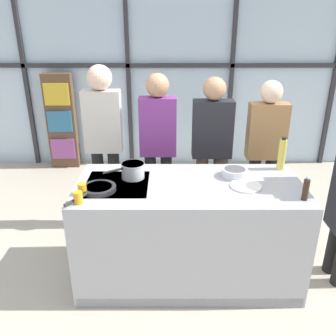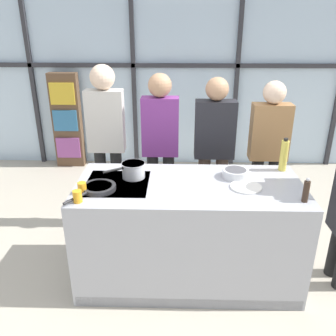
{
  "view_description": "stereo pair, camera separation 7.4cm",
  "coord_description": "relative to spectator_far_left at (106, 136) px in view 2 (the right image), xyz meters",
  "views": [
    {
      "loc": [
        -0.18,
        -2.65,
        2.19
      ],
      "look_at": [
        -0.18,
        0.1,
        1.02
      ],
      "focal_mm": 38.0,
      "sensor_mm": 36.0,
      "label": 1
    },
    {
      "loc": [
        -0.1,
        -2.65,
        2.19
      ],
      "look_at": [
        -0.18,
        0.1,
        1.02
      ],
      "focal_mm": 38.0,
      "sensor_mm": 36.0,
      "label": 2
    }
  ],
  "objects": [
    {
      "name": "spectator_far_left",
      "position": [
        0.0,
        0.0,
        0.0
      ],
      "size": [
        0.38,
        0.25,
        1.78
      ],
      "rotation": [
        0.0,
        0.0,
        3.14
      ],
      "color": "black",
      "rests_on": "ground_plane"
    },
    {
      "name": "ground_plane",
      "position": [
        0.85,
        -0.88,
        -1.05
      ],
      "size": [
        18.0,
        18.0,
        0.0
      ],
      "primitive_type": "plane",
      "color": "#BCB29E"
    },
    {
      "name": "white_plate",
      "position": [
        1.3,
        -0.93,
        -0.12
      ],
      "size": [
        0.26,
        0.26,
        0.01
      ],
      "primitive_type": "cylinder",
      "color": "white",
      "rests_on": "demo_island"
    },
    {
      "name": "spectator_far_right",
      "position": [
        1.7,
        0.0,
        -0.11
      ],
      "size": [
        0.4,
        0.23,
        1.63
      ],
      "rotation": [
        0.0,
        0.0,
        3.14
      ],
      "color": "black",
      "rests_on": "ground_plane"
    },
    {
      "name": "juice_glass_near",
      "position": [
        0.01,
        -1.21,
        -0.08
      ],
      "size": [
        0.07,
        0.07,
        0.09
      ],
      "primitive_type": "cylinder",
      "color": "orange",
      "rests_on": "demo_island"
    },
    {
      "name": "spectator_center_left",
      "position": [
        0.57,
        0.0,
        -0.06
      ],
      "size": [
        0.38,
        0.24,
        1.69
      ],
      "rotation": [
        0.0,
        0.0,
        3.14
      ],
      "color": "black",
      "rests_on": "ground_plane"
    },
    {
      "name": "saucepan",
      "position": [
        0.37,
        -0.76,
        -0.06
      ],
      "size": [
        0.33,
        0.26,
        0.13
      ],
      "color": "silver",
      "rests_on": "demo_island"
    },
    {
      "name": "oil_bottle",
      "position": [
        1.69,
        -0.56,
        0.02
      ],
      "size": [
        0.07,
        0.07,
        0.3
      ],
      "color": "#E0CC4C",
      "rests_on": "demo_island"
    },
    {
      "name": "juice_glass_far",
      "position": [
        0.01,
        -1.07,
        -0.08
      ],
      "size": [
        0.07,
        0.07,
        0.09
      ],
      "primitive_type": "cylinder",
      "color": "orange",
      "rests_on": "demo_island"
    },
    {
      "name": "frying_pan",
      "position": [
        0.12,
        -1.01,
        -0.1
      ],
      "size": [
        0.34,
        0.44,
        0.04
      ],
      "color": "#232326",
      "rests_on": "demo_island"
    },
    {
      "name": "bookshelf",
      "position": [
        -0.95,
        1.72,
        -0.32
      ],
      "size": [
        0.43,
        0.19,
        1.45
      ],
      "color": "brown",
      "rests_on": "ground_plane"
    },
    {
      "name": "pepper_grinder",
      "position": [
        1.7,
        -1.16,
        -0.04
      ],
      "size": [
        0.05,
        0.05,
        0.19
      ],
      "color": "#332319",
      "rests_on": "demo_island"
    },
    {
      "name": "mixing_bowl",
      "position": [
        1.24,
        -0.73,
        -0.09
      ],
      "size": [
        0.22,
        0.22,
        0.07
      ],
      "color": "silver",
      "rests_on": "demo_island"
    },
    {
      "name": "spectator_center_right",
      "position": [
        1.13,
        -0.0,
        -0.1
      ],
      "size": [
        0.41,
        0.23,
        1.66
      ],
      "rotation": [
        0.0,
        0.0,
        3.14
      ],
      "color": "#47382D",
      "rests_on": "ground_plane"
    },
    {
      "name": "back_window_wall",
      "position": [
        0.85,
        1.91,
        0.36
      ],
      "size": [
        6.4,
        0.1,
        2.8
      ],
      "color": "silver",
      "rests_on": "ground_plane"
    },
    {
      "name": "demo_island",
      "position": [
        0.85,
        -0.88,
        -0.59
      ],
      "size": [
        1.88,
        0.86,
        0.92
      ],
      "color": "#A8AAB2",
      "rests_on": "ground_plane"
    }
  ]
}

